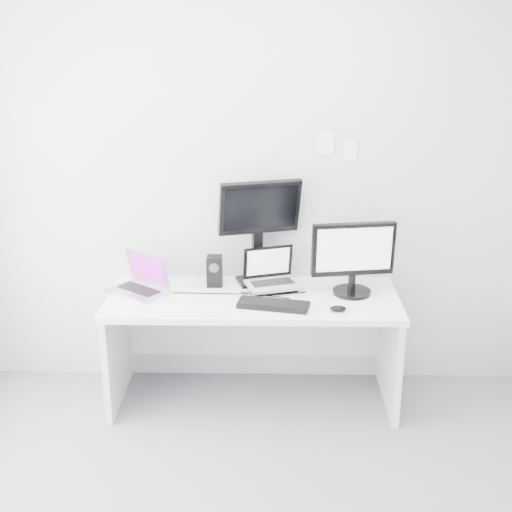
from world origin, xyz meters
name	(u,v)px	position (x,y,z in m)	size (l,w,h in m)	color
back_wall	(254,185)	(0.00, 1.60, 1.35)	(3.60, 3.60, 0.00)	silver
desk	(253,349)	(0.00, 1.25, 0.36)	(1.80, 0.70, 0.73)	white
macbook	(136,274)	(-0.72, 1.29, 0.86)	(0.34, 0.26, 0.26)	#B5B5BA
speaker	(215,271)	(-0.25, 1.43, 0.83)	(0.10, 0.10, 0.20)	black
dell_laptop	(273,270)	(0.12, 1.36, 0.86)	(0.32, 0.25, 0.27)	#A7A9AE
rear_monitor	(259,230)	(0.03, 1.49, 1.08)	(0.52, 0.19, 0.70)	black
samsung_monitor	(354,258)	(0.62, 1.31, 0.97)	(0.52, 0.24, 0.47)	black
keyboard	(273,305)	(0.13, 1.09, 0.74)	(0.42, 0.15, 0.03)	black
mouse	(338,309)	(0.50, 1.03, 0.75)	(0.10, 0.06, 0.03)	black
wall_note_0	(326,143)	(0.45, 1.59, 1.62)	(0.10, 0.00, 0.14)	white
wall_note_1	(350,150)	(0.60, 1.59, 1.58)	(0.09, 0.00, 0.13)	white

